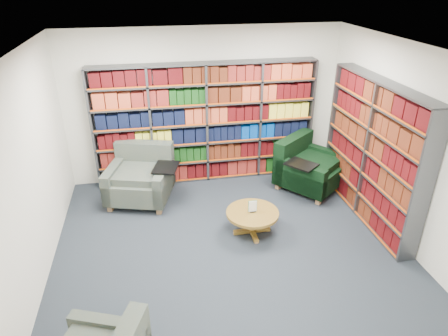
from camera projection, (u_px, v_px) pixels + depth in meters
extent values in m
cube|color=#1D202D|center=(232.00, 252.00, 5.75)|extent=(5.00, 5.00, 0.01)
cube|color=white|center=(234.00, 52.00, 4.49)|extent=(5.00, 5.00, 0.01)
cube|color=silver|center=(204.00, 105.00, 7.32)|extent=(5.00, 0.01, 2.80)
cube|color=silver|center=(304.00, 311.00, 2.92)|extent=(5.00, 0.01, 2.80)
cube|color=silver|center=(25.00, 182.00, 4.70)|extent=(0.01, 5.00, 2.80)
cube|color=silver|center=(409.00, 149.00, 5.54)|extent=(0.01, 5.00, 2.80)
cube|color=#47494F|center=(206.00, 124.00, 7.31)|extent=(4.00, 0.28, 2.20)
cube|color=silver|center=(205.00, 122.00, 7.43)|extent=(4.00, 0.02, 2.20)
cube|color=#D84C0A|center=(207.00, 126.00, 7.20)|extent=(4.00, 0.01, 2.20)
cube|color=#AC4023|center=(207.00, 169.00, 7.72)|extent=(3.88, 0.21, 0.29)
cube|color=maroon|center=(207.00, 152.00, 7.56)|extent=(3.88, 0.21, 0.29)
cube|color=#3D0609|center=(206.00, 133.00, 7.40)|extent=(3.88, 0.21, 0.29)
cube|color=black|center=(206.00, 115.00, 7.23)|extent=(3.88, 0.21, 0.29)
cube|color=#AC4023|center=(206.00, 95.00, 7.07)|extent=(3.88, 0.21, 0.29)
cube|color=#3D0609|center=(205.00, 74.00, 6.90)|extent=(3.88, 0.21, 0.29)
cube|color=#47494F|center=(372.00, 152.00, 6.18)|extent=(0.28, 2.50, 2.20)
cube|color=silver|center=(380.00, 152.00, 6.20)|extent=(0.02, 2.50, 2.20)
cube|color=#D84C0A|center=(364.00, 153.00, 6.16)|extent=(0.02, 2.50, 2.20)
cube|color=#3D0609|center=(363.00, 203.00, 6.59)|extent=(0.21, 2.38, 0.29)
cube|color=#4C1C0C|center=(366.00, 184.00, 6.43)|extent=(0.21, 2.38, 0.29)
cube|color=#3D0609|center=(370.00, 163.00, 6.26)|extent=(0.21, 2.38, 0.29)
cube|color=#4C1C0C|center=(374.00, 142.00, 6.10)|extent=(0.21, 2.38, 0.29)
cube|color=#3D0609|center=(378.00, 119.00, 5.93)|extent=(0.21, 2.38, 0.29)
cube|color=#3D0609|center=(383.00, 95.00, 5.77)|extent=(0.21, 2.38, 0.29)
cube|color=#0C1F31|center=(140.00, 185.00, 6.92)|extent=(1.27, 1.27, 0.36)
cube|color=#0C1F31|center=(146.00, 163.00, 7.17)|extent=(1.04, 0.51, 0.82)
cube|color=#0C1F31|center=(116.00, 179.00, 6.92)|extent=(0.44, 1.02, 0.54)
cube|color=#0C1F31|center=(164.00, 181.00, 6.84)|extent=(0.44, 1.02, 0.54)
cube|color=black|center=(166.00, 167.00, 6.66)|extent=(0.51, 0.59, 0.03)
cube|color=brown|center=(110.00, 208.00, 6.69)|extent=(0.10, 0.10, 0.11)
cube|color=brown|center=(159.00, 210.00, 6.62)|extent=(0.10, 0.10, 0.11)
cube|color=brown|center=(126.00, 184.00, 7.44)|extent=(0.10, 0.10, 0.11)
cube|color=brown|center=(170.00, 186.00, 7.36)|extent=(0.10, 0.10, 0.11)
cube|color=black|center=(310.00, 173.00, 7.30)|extent=(1.42, 1.42, 0.36)
cube|color=black|center=(293.00, 156.00, 7.43)|extent=(0.93, 0.81, 0.81)
cube|color=black|center=(299.00, 177.00, 6.97)|extent=(0.76, 0.89, 0.54)
cube|color=black|center=(322.00, 161.00, 7.55)|extent=(0.76, 0.89, 0.54)
cube|color=black|center=(301.00, 164.00, 6.77)|extent=(0.61, 0.62, 0.03)
cube|color=brown|center=(318.00, 201.00, 6.89)|extent=(0.11, 0.11, 0.11)
cube|color=brown|center=(340.00, 183.00, 7.45)|extent=(0.11, 0.11, 0.11)
cube|color=brown|center=(278.00, 186.00, 7.37)|extent=(0.11, 0.11, 0.11)
cube|color=brown|center=(301.00, 170.00, 7.93)|extent=(0.11, 0.11, 0.11)
cube|color=#0C1F31|center=(111.00, 335.00, 4.05)|extent=(0.82, 0.43, 0.44)
cylinder|color=brown|center=(252.00, 213.00, 6.00)|extent=(0.80, 0.80, 0.04)
cylinder|color=brown|center=(252.00, 223.00, 6.08)|extent=(0.11, 0.11, 0.32)
cube|color=brown|center=(252.00, 230.00, 6.15)|extent=(0.57, 0.07, 0.05)
cube|color=brown|center=(252.00, 230.00, 6.15)|extent=(0.07, 0.57, 0.05)
cube|color=black|center=(253.00, 212.00, 5.99)|extent=(0.09, 0.04, 0.01)
cube|color=white|center=(253.00, 206.00, 5.95)|extent=(0.12, 0.01, 0.18)
cube|color=#145926|center=(253.00, 206.00, 5.96)|extent=(0.14, 0.00, 0.19)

